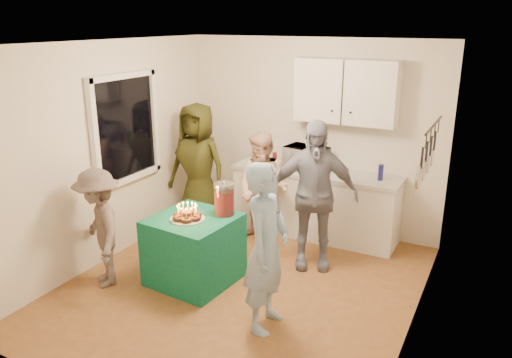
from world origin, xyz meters
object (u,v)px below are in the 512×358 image
at_px(party_table, 194,249).
at_px(man_birthday, 267,248).
at_px(punch_jar, 224,200).
at_px(microwave, 306,158).
at_px(woman_back_left, 198,167).
at_px(woman_back_right, 313,195).
at_px(woman_back_center, 263,189).
at_px(child_near_left, 100,228).
at_px(counter, 315,205).

bearing_deg(party_table, man_birthday, -20.50).
bearing_deg(punch_jar, microwave, 78.14).
bearing_deg(woman_back_left, woman_back_right, -12.30).
distance_m(punch_jar, man_birthday, 1.07).
xyz_separation_m(party_table, woman_back_left, (-0.81, 1.33, 0.50)).
distance_m(microwave, woman_back_center, 0.73).
bearing_deg(party_table, woman_back_right, 42.79).
bearing_deg(microwave, punch_jar, -93.24).
xyz_separation_m(man_birthday, child_near_left, (-1.96, -0.11, -0.15)).
distance_m(man_birthday, woman_back_center, 1.89).
xyz_separation_m(microwave, child_near_left, (-1.45, -2.32, -0.40)).
bearing_deg(microwave, child_near_left, -113.34).
xyz_separation_m(counter, party_table, (-0.74, -1.81, -0.05)).
relative_size(microwave, party_table, 0.64).
relative_size(party_table, woman_back_center, 0.58).
height_order(man_birthday, child_near_left, man_birthday).
bearing_deg(punch_jar, child_near_left, -145.97).
bearing_deg(man_birthday, woman_back_center, 23.68).
xyz_separation_m(counter, woman_back_center, (-0.51, -0.55, 0.31)).
xyz_separation_m(party_table, punch_jar, (0.26, 0.24, 0.55)).
height_order(woman_back_left, woman_back_right, woman_back_right).
bearing_deg(child_near_left, counter, 91.40).
height_order(woman_back_left, child_near_left, woman_back_left).
bearing_deg(counter, punch_jar, -107.03).
bearing_deg(punch_jar, woman_back_center, 91.80).
bearing_deg(man_birthday, woman_back_left, 43.86).
bearing_deg(counter, party_table, -112.24).
height_order(party_table, child_near_left, child_near_left).
relative_size(woman_back_left, woman_back_center, 1.19).
bearing_deg(woman_back_left, child_near_left, -91.96).
height_order(counter, man_birthday, man_birthday).
xyz_separation_m(woman_back_left, woman_back_center, (1.04, -0.07, -0.14)).
relative_size(microwave, man_birthday, 0.34).
relative_size(party_table, punch_jar, 2.50).
distance_m(woman_back_center, woman_back_right, 0.87).
distance_m(party_table, child_near_left, 1.04).
height_order(counter, child_near_left, child_near_left).
height_order(counter, woman_back_right, woman_back_right).
xyz_separation_m(punch_jar, child_near_left, (-1.12, -0.76, -0.26)).
bearing_deg(party_table, punch_jar, 42.91).
distance_m(microwave, child_near_left, 2.77).
bearing_deg(counter, man_birthday, -80.88).
height_order(punch_jar, woman_back_left, woman_back_left).
xyz_separation_m(party_table, woman_back_right, (1.02, 0.95, 0.51)).
distance_m(counter, woman_back_left, 1.68).
bearing_deg(woman_back_right, woman_back_left, 146.47).
bearing_deg(woman_back_right, punch_jar, -158.96).
height_order(man_birthday, woman_back_center, man_birthday).
bearing_deg(man_birthday, punch_jar, 48.35).
xyz_separation_m(microwave, woman_back_right, (0.44, -0.86, -0.18)).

